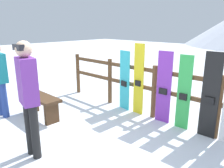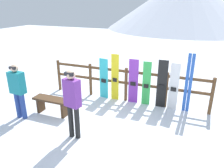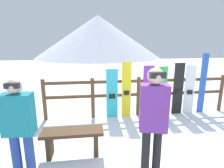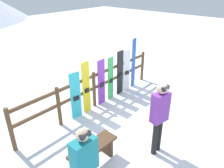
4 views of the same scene
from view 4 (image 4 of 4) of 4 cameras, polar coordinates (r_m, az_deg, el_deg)
name	(u,v)px [view 4 (image 4 of 4)]	position (r m, az deg, el deg)	size (l,w,h in m)	color
ground_plane	(147,131)	(5.84, 9.05, -11.97)	(40.00, 40.00, 0.00)	white
fence	(94,86)	(6.49, -4.73, -0.62)	(5.24, 0.10, 1.11)	brown
bench	(93,151)	(4.70, -4.92, -17.11)	(1.11, 0.36, 0.49)	#4C331E
person_teal	(85,163)	(3.72, -7.18, -19.72)	(0.43, 0.26, 1.56)	navy
person_purple	(160,113)	(4.69, 12.31, -7.50)	(0.42, 0.29, 1.71)	black
snowboard_cyan	(76,96)	(6.01, -9.48, -3.09)	(0.31, 0.09, 1.36)	#2DBFCC
snowboard_yellow	(86,88)	(6.19, -6.75, -1.03)	(0.26, 0.06, 1.54)	yellow
snowboard_purple	(101,83)	(6.60, -2.78, 0.38)	(0.31, 0.07, 1.44)	purple
snowboard_green	(111,79)	(6.89, -0.37, 1.40)	(0.25, 0.07, 1.40)	green
snowboard_black_stripe	(120,73)	(7.20, 2.11, 2.90)	(0.29, 0.06, 1.50)	black
snowboard_white	(126,71)	(7.46, 3.81, 3.47)	(0.28, 0.10, 1.44)	white
ski_pair_blue	(133,63)	(7.71, 5.63, 5.45)	(0.19, 0.02, 1.76)	blue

